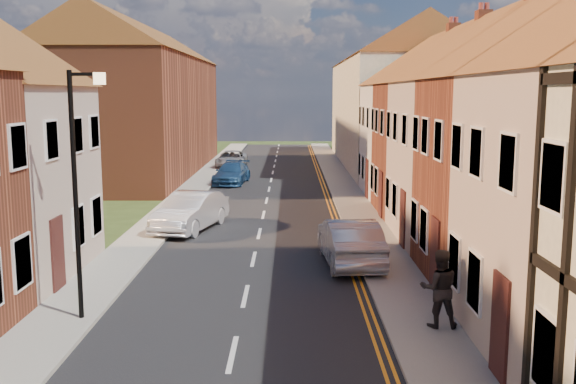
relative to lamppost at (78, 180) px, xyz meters
name	(u,v)px	position (x,y,z in m)	size (l,w,h in m)	color
road	(259,234)	(3.81, 10.00, -3.53)	(7.00, 90.00, 0.02)	black
pavement_left	(150,232)	(-0.59, 10.00, -3.48)	(1.80, 90.00, 0.12)	#A6A197
pavement_right	(369,233)	(8.21, 10.00, -3.48)	(1.80, 90.00, 0.12)	#A6A197
cottage_r_cream_mid	(568,132)	(13.11, 3.50, 0.94)	(8.30, 5.20, 9.00)	brown
cottage_r_pink	(506,123)	(13.11, 8.90, 0.94)	(8.30, 6.00, 9.00)	#B29F8C
cottage_r_white_far	(467,118)	(13.11, 14.30, 0.94)	(8.30, 5.20, 9.00)	brown
cottage_r_cream_far	(440,114)	(13.11, 19.70, 0.94)	(8.30, 6.00, 9.00)	beige
block_right_far	(394,97)	(13.11, 35.00, 1.76)	(8.30, 24.20, 10.50)	#BCB99E
block_left_far	(139,97)	(-5.49, 30.00, 1.76)	(8.30, 24.20, 10.50)	brown
lamppost	(78,180)	(0.00, 0.00, 0.00)	(0.88, 0.15, 6.00)	black
car_mid	(191,212)	(0.96, 10.73, -2.76)	(1.64, 4.71, 1.55)	#BBBCC3
car_far	(232,173)	(1.41, 24.41, -2.89)	(1.82, 4.48, 1.30)	navy
car_distant	(232,159)	(0.61, 33.09, -2.90)	(2.11, 4.57, 1.27)	#A4A8AC
pedestrian_right	(439,288)	(8.56, -0.59, -2.49)	(0.91, 0.71, 1.86)	black
car_mid_b	(350,241)	(7.01, 5.44, -2.77)	(1.62, 4.66, 1.54)	#AFB3B8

